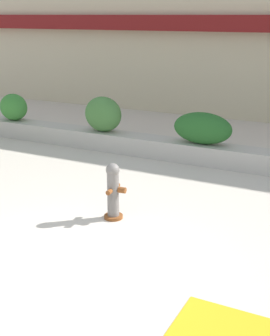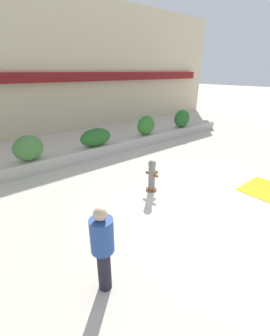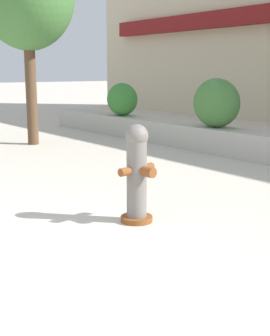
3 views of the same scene
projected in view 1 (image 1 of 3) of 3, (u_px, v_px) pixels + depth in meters
name	position (u px, v px, depth m)	size (l,w,h in m)	color
ground_plane	(73.00, 270.00, 7.01)	(120.00, 120.00, 0.00)	beige
building_facade	(268.00, 4.00, 15.90)	(30.00, 1.36, 8.00)	beige
planter_wall_low	(205.00, 154.00, 12.01)	(18.00, 0.70, 0.50)	#B7B2A8
hedge_bush_0	(14.00, 107.00, 14.50)	(0.92, 0.70, 0.83)	#387F33
hedge_bush_1	(103.00, 114.00, 13.08)	(1.11, 0.70, 0.99)	#427538
hedge_bush_2	(203.00, 128.00, 11.84)	(1.54, 0.62, 0.81)	#235B23
fire_hydrant	(113.00, 191.00, 8.63)	(0.45, 0.48, 1.08)	brown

